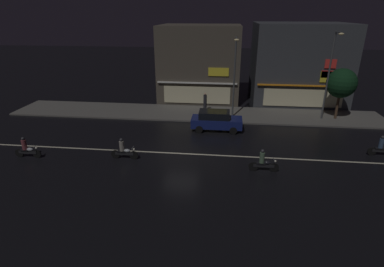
% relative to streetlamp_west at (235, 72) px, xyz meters
% --- Properties ---
extents(ground_plane, '(140.00, 140.00, 0.00)m').
position_rel_streetlamp_west_xyz_m(ground_plane, '(-3.76, -8.18, -4.46)').
color(ground_plane, black).
extents(lane_divider_stripe, '(34.45, 0.16, 0.01)m').
position_rel_streetlamp_west_xyz_m(lane_divider_stripe, '(-3.76, -8.18, -4.45)').
color(lane_divider_stripe, beige).
rests_on(lane_divider_stripe, ground).
extents(sidewalk_far, '(36.26, 4.91, 0.14)m').
position_rel_streetlamp_west_xyz_m(sidewalk_far, '(-3.76, 1.01, -4.39)').
color(sidewalk_far, '#5B5954').
rests_on(sidewalk_far, ground).
extents(storefront_left_block, '(8.78, 7.32, 8.19)m').
position_rel_streetlamp_west_xyz_m(storefront_left_block, '(-3.76, 7.05, -0.37)').
color(storefront_left_block, '#4C443A').
rests_on(storefront_left_block, ground).
extents(storefront_center_block, '(9.81, 8.80, 8.41)m').
position_rel_streetlamp_west_xyz_m(storefront_center_block, '(7.12, 7.79, -0.26)').
color(storefront_center_block, '#383A3F').
rests_on(storefront_center_block, ground).
extents(streetlamp_west, '(0.44, 1.64, 7.34)m').
position_rel_streetlamp_west_xyz_m(streetlamp_west, '(0.00, 0.00, 0.00)').
color(streetlamp_west, '#47494C').
rests_on(streetlamp_west, sidewalk_far).
extents(streetlamp_mid, '(0.44, 1.64, 7.86)m').
position_rel_streetlamp_west_xyz_m(streetlamp_mid, '(8.34, 0.38, 0.27)').
color(streetlamp_mid, '#47494C').
rests_on(streetlamp_mid, sidewalk_far).
extents(pedestrian_on_sidewalk, '(0.34, 0.34, 1.85)m').
position_rel_streetlamp_west_xyz_m(pedestrian_on_sidewalk, '(-2.75, 1.79, -3.45)').
color(pedestrian_on_sidewalk, '#232328').
rests_on(pedestrian_on_sidewalk, sidewalk_far).
extents(street_tree, '(2.66, 2.66, 4.68)m').
position_rel_streetlamp_west_xyz_m(street_tree, '(9.65, 0.76, -0.98)').
color(street_tree, '#473323').
rests_on(street_tree, sidewalk_far).
extents(parked_car_near_kerb, '(4.30, 1.98, 1.67)m').
position_rel_streetlamp_west_xyz_m(parked_car_near_kerb, '(-1.45, -3.14, -3.59)').
color(parked_car_near_kerb, navy).
rests_on(parked_car_near_kerb, ground).
extents(motorcycle_lead, '(1.90, 0.60, 1.52)m').
position_rel_streetlamp_west_xyz_m(motorcycle_lead, '(-7.54, -9.41, -3.82)').
color(motorcycle_lead, black).
rests_on(motorcycle_lead, ground).
extents(motorcycle_following, '(1.90, 0.60, 1.52)m').
position_rel_streetlamp_west_xyz_m(motorcycle_following, '(10.33, -6.90, -3.82)').
color(motorcycle_following, black).
rests_on(motorcycle_following, ground).
extents(motorcycle_opposite_lane, '(1.90, 0.60, 1.52)m').
position_rel_streetlamp_west_xyz_m(motorcycle_opposite_lane, '(1.82, -10.13, -3.82)').
color(motorcycle_opposite_lane, black).
rests_on(motorcycle_opposite_lane, ground).
extents(motorcycle_trailing_far, '(1.90, 0.60, 1.52)m').
position_rel_streetlamp_west_xyz_m(motorcycle_trailing_far, '(-14.30, -9.97, -3.82)').
color(motorcycle_trailing_far, black).
rests_on(motorcycle_trailing_far, ground).
extents(traffic_cone, '(0.36, 0.36, 0.55)m').
position_rel_streetlamp_west_xyz_m(traffic_cone, '(-1.07, -2.56, -4.18)').
color(traffic_cone, orange).
rests_on(traffic_cone, ground).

